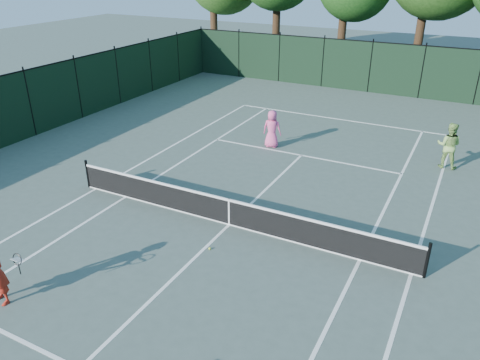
% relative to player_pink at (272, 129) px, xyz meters
% --- Properties ---
extents(ground, '(90.00, 90.00, 0.00)m').
position_rel_player_pink_xyz_m(ground, '(1.53, -6.74, -0.83)').
color(ground, '#47564E').
rests_on(ground, ground).
extents(sideline_doubles_left, '(0.10, 23.77, 0.01)m').
position_rel_player_pink_xyz_m(sideline_doubles_left, '(-3.95, -6.74, -0.82)').
color(sideline_doubles_left, white).
rests_on(sideline_doubles_left, ground).
extents(sideline_doubles_right, '(0.10, 23.77, 0.01)m').
position_rel_player_pink_xyz_m(sideline_doubles_right, '(7.02, -6.74, -0.82)').
color(sideline_doubles_right, white).
rests_on(sideline_doubles_right, ground).
extents(sideline_singles_left, '(0.10, 23.77, 0.01)m').
position_rel_player_pink_xyz_m(sideline_singles_left, '(-2.58, -6.74, -0.82)').
color(sideline_singles_left, white).
rests_on(sideline_singles_left, ground).
extents(sideline_singles_right, '(0.10, 23.77, 0.01)m').
position_rel_player_pink_xyz_m(sideline_singles_right, '(5.65, -6.74, -0.82)').
color(sideline_singles_right, white).
rests_on(sideline_singles_right, ground).
extents(baseline_far, '(10.97, 0.10, 0.01)m').
position_rel_player_pink_xyz_m(baseline_far, '(1.53, 5.14, -0.82)').
color(baseline_far, white).
rests_on(baseline_far, ground).
extents(service_line_far, '(8.23, 0.10, 0.01)m').
position_rel_player_pink_xyz_m(service_line_far, '(1.53, -0.34, -0.82)').
color(service_line_far, white).
rests_on(service_line_far, ground).
extents(center_service_line, '(0.10, 12.80, 0.01)m').
position_rel_player_pink_xyz_m(center_service_line, '(1.53, -6.74, -0.82)').
color(center_service_line, white).
rests_on(center_service_line, ground).
extents(tennis_net, '(11.69, 0.09, 1.06)m').
position_rel_player_pink_xyz_m(tennis_net, '(1.53, -6.74, -0.35)').
color(tennis_net, black).
rests_on(tennis_net, ground).
extents(fence_far, '(24.00, 0.05, 3.00)m').
position_rel_player_pink_xyz_m(fence_far, '(1.53, 11.26, 0.67)').
color(fence_far, black).
rests_on(fence_far, ground).
extents(player_pink, '(0.87, 0.63, 1.65)m').
position_rel_player_pink_xyz_m(player_pink, '(0.00, 0.00, 0.00)').
color(player_pink, '#ED5393').
rests_on(player_pink, ground).
extents(player_green, '(0.92, 0.72, 1.84)m').
position_rel_player_pink_xyz_m(player_green, '(7.04, 1.14, 0.09)').
color(player_green, '#89B45A').
rests_on(player_green, ground).
extents(loose_ball_midcourt, '(0.07, 0.07, 0.07)m').
position_rel_player_pink_xyz_m(loose_ball_midcourt, '(1.69, -8.21, -0.79)').
color(loose_ball_midcourt, '#CFF131').
rests_on(loose_ball_midcourt, ground).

